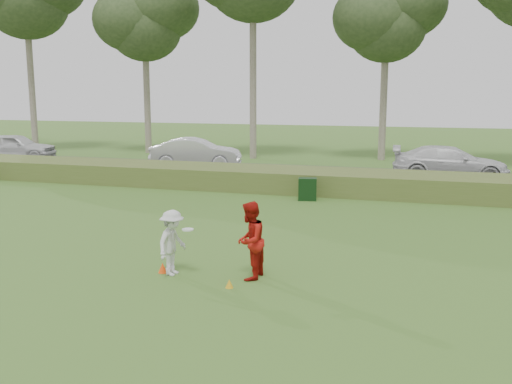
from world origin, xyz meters
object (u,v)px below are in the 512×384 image
(player_red, at_px, (250,241))
(cone_orange, at_px, (163,268))
(utility_cabinet, at_px, (307,189))
(car_mid, at_px, (196,153))
(car_left, at_px, (15,147))
(cone_yellow, at_px, (229,284))
(car_right, at_px, (450,163))
(player_white, at_px, (172,243))

(player_red, bearing_deg, cone_orange, -82.66)
(utility_cabinet, relative_size, car_mid, 0.18)
(car_left, bearing_deg, car_mid, -105.87)
(car_mid, bearing_deg, cone_yellow, -168.89)
(player_red, height_order, car_left, player_red)
(car_left, distance_m, car_right, 25.56)
(player_red, bearing_deg, car_mid, -151.41)
(player_white, relative_size, cone_yellow, 7.98)
(car_mid, bearing_deg, car_left, 75.63)
(player_red, relative_size, car_mid, 0.36)
(car_mid, xyz_separation_m, car_right, (13.41, -0.20, -0.03))
(cone_yellow, height_order, car_right, car_right)
(player_white, relative_size, car_mid, 0.31)
(cone_orange, bearing_deg, car_right, 68.10)
(cone_yellow, bearing_deg, player_red, 71.97)
(player_white, height_order, car_mid, car_mid)
(player_white, bearing_deg, car_left, 53.80)
(player_white, bearing_deg, cone_yellow, -100.50)
(cone_orange, distance_m, cone_yellow, 1.95)
(cone_orange, bearing_deg, player_white, -10.99)
(player_red, relative_size, cone_yellow, 9.28)
(cone_yellow, height_order, car_left, car_left)
(cone_yellow, xyz_separation_m, car_right, (5.04, 17.75, 0.75))
(player_white, relative_size, player_red, 0.86)
(cone_orange, relative_size, utility_cabinet, 0.27)
(car_right, bearing_deg, car_left, 86.52)
(player_red, distance_m, car_right, 17.67)
(cone_yellow, bearing_deg, cone_orange, 163.83)
(cone_yellow, xyz_separation_m, car_left, (-20.52, 18.04, 0.79))
(utility_cabinet, bearing_deg, car_right, 41.49)
(cone_yellow, bearing_deg, car_left, 138.67)
(cone_yellow, distance_m, car_left, 27.34)
(cone_orange, height_order, utility_cabinet, utility_cabinet)
(player_white, distance_m, car_mid, 18.73)
(player_red, xyz_separation_m, utility_cabinet, (-0.72, 9.81, -0.46))
(cone_yellow, relative_size, car_left, 0.04)
(player_red, relative_size, car_left, 0.37)
(player_white, height_order, car_left, car_left)
(utility_cabinet, distance_m, car_right, 9.08)
(utility_cabinet, distance_m, car_left, 21.40)
(player_red, relative_size, cone_orange, 7.59)
(player_white, distance_m, player_red, 1.84)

